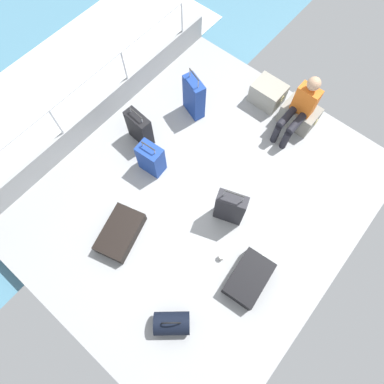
# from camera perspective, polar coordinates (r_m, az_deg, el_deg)

# --- Properties ---
(ground_plane) EXTENTS (4.40, 5.20, 0.06)m
(ground_plane) POSITION_cam_1_polar(r_m,az_deg,el_deg) (5.04, 1.71, -0.96)
(ground_plane) COLOR #939699
(gunwale_port) EXTENTS (0.06, 5.20, 0.45)m
(gunwale_port) POSITION_cam_1_polar(r_m,az_deg,el_deg) (5.71, -15.78, 13.18)
(gunwale_port) COLOR #939699
(gunwale_port) RESTS_ON ground_plane
(railing_port) EXTENTS (0.04, 4.20, 1.02)m
(railing_port) POSITION_cam_1_polar(r_m,az_deg,el_deg) (5.29, -17.35, 16.69)
(railing_port) COLOR silver
(railing_port) RESTS_ON ground_plane
(sea_wake) EXTENTS (12.00, 12.00, 0.01)m
(sea_wake) POSITION_cam_1_polar(r_m,az_deg,el_deg) (7.02, -22.71, 15.94)
(sea_wake) COLOR teal
(sea_wake) RESTS_ON ground_plane
(cargo_crate_0) EXTENTS (0.56, 0.42, 0.38)m
(cargo_crate_0) POSITION_cam_1_polar(r_m,az_deg,el_deg) (5.94, 13.14, 16.47)
(cargo_crate_0) COLOR gray
(cargo_crate_0) RESTS_ON ground_plane
(cargo_crate_1) EXTENTS (0.61, 0.41, 0.38)m
(cargo_crate_1) POSITION_cam_1_polar(r_m,az_deg,el_deg) (5.80, 18.27, 12.68)
(cargo_crate_1) COLOR gray
(cargo_crate_1) RESTS_ON ground_plane
(passenger_seated) EXTENTS (0.34, 0.66, 1.08)m
(passenger_seated) POSITION_cam_1_polar(r_m,az_deg,el_deg) (5.40, 18.42, 13.84)
(passenger_seated) COLOR orange
(passenger_seated) RESTS_ON ground_plane
(suitcase_0) EXTENTS (0.51, 0.74, 0.23)m
(suitcase_0) POSITION_cam_1_polar(r_m,az_deg,el_deg) (4.63, 9.92, -14.68)
(suitcase_0) COLOR black
(suitcase_0) RESTS_ON ground_plane
(suitcase_1) EXTENTS (0.39, 0.28, 0.66)m
(suitcase_1) POSITION_cam_1_polar(r_m,az_deg,el_deg) (5.01, -7.18, 5.80)
(suitcase_1) COLOR navy
(suitcase_1) RESTS_ON ground_plane
(suitcase_2) EXTENTS (0.45, 0.31, 0.87)m
(suitcase_2) POSITION_cam_1_polar(r_m,az_deg,el_deg) (4.60, 6.70, -2.73)
(suitcase_2) COLOR black
(suitcase_2) RESTS_ON ground_plane
(suitcase_3) EXTENTS (0.45, 0.32, 0.88)m
(suitcase_3) POSITION_cam_1_polar(r_m,az_deg,el_deg) (5.53, 0.34, 16.30)
(suitcase_3) COLOR navy
(suitcase_3) RESTS_ON ground_plane
(suitcase_4) EXTENTS (0.45, 0.22, 0.70)m
(suitcase_4) POSITION_cam_1_polar(r_m,az_deg,el_deg) (5.31, -9.19, 10.98)
(suitcase_4) COLOR black
(suitcase_4) RESTS_ON ground_plane
(suitcase_5) EXTENTS (0.65, 0.85, 0.21)m
(suitcase_5) POSITION_cam_1_polar(r_m,az_deg,el_deg) (4.83, -12.45, -7.00)
(suitcase_5) COLOR black
(suitcase_5) RESTS_ON ground_plane
(duffel_bag) EXTENTS (0.53, 0.51, 0.42)m
(duffel_bag) POSITION_cam_1_polar(r_m,az_deg,el_deg) (4.50, -3.56, -22.00)
(duffel_bag) COLOR black
(duffel_bag) RESTS_ON ground_plane
(paper_cup) EXTENTS (0.08, 0.08, 0.10)m
(paper_cup) POSITION_cam_1_polar(r_m,az_deg,el_deg) (4.70, 5.19, -11.25)
(paper_cup) COLOR white
(paper_cup) RESTS_ON ground_plane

